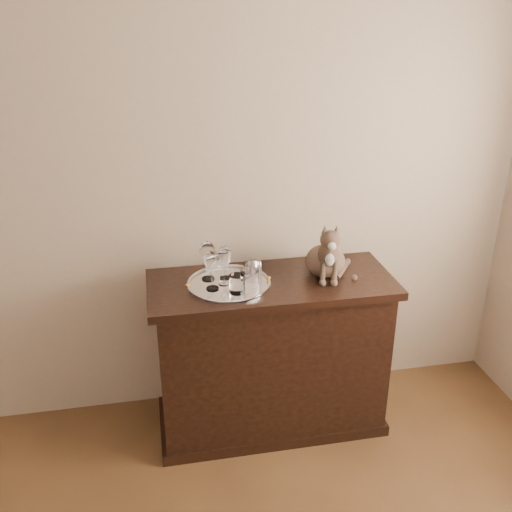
{
  "coord_description": "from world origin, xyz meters",
  "views": [
    {
      "loc": [
        0.06,
        -0.49,
        2.08
      ],
      "look_at": [
        0.53,
        1.95,
        0.98
      ],
      "focal_mm": 40.0,
      "sensor_mm": 36.0,
      "label": 1
    }
  ],
  "objects_px": {
    "tumbler_c": "(253,273)",
    "tumbler_a": "(250,280)",
    "tumbler_b": "(237,284)",
    "sideboard": "(271,354)",
    "wine_glass_b": "(225,262)",
    "cat": "(326,247)",
    "wine_glass_d": "(224,267)",
    "tray": "(229,285)",
    "wine_glass_c": "(212,270)",
    "wine_glass_a": "(208,260)"
  },
  "relations": [
    {
      "from": "wine_glass_c",
      "to": "wine_glass_d",
      "type": "bearing_deg",
      "value": 36.68
    },
    {
      "from": "sideboard",
      "to": "tray",
      "type": "relative_size",
      "value": 3.0
    },
    {
      "from": "tumbler_c",
      "to": "cat",
      "type": "xyz_separation_m",
      "value": [
        0.37,
        0.03,
        0.09
      ]
    },
    {
      "from": "tray",
      "to": "tumbler_b",
      "type": "relative_size",
      "value": 4.61
    },
    {
      "from": "wine_glass_b",
      "to": "cat",
      "type": "distance_m",
      "value": 0.5
    },
    {
      "from": "wine_glass_c",
      "to": "tumbler_c",
      "type": "height_order",
      "value": "wine_glass_c"
    },
    {
      "from": "tumbler_a",
      "to": "tumbler_c",
      "type": "bearing_deg",
      "value": 69.88
    },
    {
      "from": "tray",
      "to": "wine_glass_b",
      "type": "distance_m",
      "value": 0.11
    },
    {
      "from": "wine_glass_b",
      "to": "tumbler_a",
      "type": "bearing_deg",
      "value": -57.6
    },
    {
      "from": "wine_glass_d",
      "to": "cat",
      "type": "bearing_deg",
      "value": 1.7
    },
    {
      "from": "sideboard",
      "to": "wine_glass_c",
      "type": "height_order",
      "value": "wine_glass_c"
    },
    {
      "from": "tumbler_b",
      "to": "tumbler_c",
      "type": "bearing_deg",
      "value": 45.06
    },
    {
      "from": "sideboard",
      "to": "wine_glass_a",
      "type": "xyz_separation_m",
      "value": [
        -0.3,
        0.06,
        0.53
      ]
    },
    {
      "from": "tumbler_a",
      "to": "tumbler_b",
      "type": "bearing_deg",
      "value": -167.97
    },
    {
      "from": "wine_glass_c",
      "to": "wine_glass_b",
      "type": "bearing_deg",
      "value": 53.9
    },
    {
      "from": "wine_glass_c",
      "to": "wine_glass_d",
      "type": "height_order",
      "value": "wine_glass_c"
    },
    {
      "from": "sideboard",
      "to": "wine_glass_c",
      "type": "relative_size",
      "value": 6.25
    },
    {
      "from": "tray",
      "to": "cat",
      "type": "xyz_separation_m",
      "value": [
        0.48,
        0.02,
        0.15
      ]
    },
    {
      "from": "tray",
      "to": "tumbler_c",
      "type": "relative_size",
      "value": 4.09
    },
    {
      "from": "sideboard",
      "to": "tumbler_b",
      "type": "xyz_separation_m",
      "value": [
        -0.18,
        -0.1,
        0.48
      ]
    },
    {
      "from": "tumbler_c",
      "to": "cat",
      "type": "bearing_deg",
      "value": 4.58
    },
    {
      "from": "tumbler_a",
      "to": "sideboard",
      "type": "bearing_deg",
      "value": 36.47
    },
    {
      "from": "wine_glass_d",
      "to": "tumbler_c",
      "type": "distance_m",
      "value": 0.14
    },
    {
      "from": "tray",
      "to": "tumbler_c",
      "type": "height_order",
      "value": "tumbler_c"
    },
    {
      "from": "tumbler_b",
      "to": "cat",
      "type": "height_order",
      "value": "cat"
    },
    {
      "from": "sideboard",
      "to": "wine_glass_b",
      "type": "height_order",
      "value": "wine_glass_b"
    },
    {
      "from": "wine_glass_b",
      "to": "cat",
      "type": "height_order",
      "value": "cat"
    },
    {
      "from": "wine_glass_d",
      "to": "tumbler_b",
      "type": "relative_size",
      "value": 2.01
    },
    {
      "from": "tray",
      "to": "wine_glass_b",
      "type": "xyz_separation_m",
      "value": [
        -0.01,
        0.07,
        0.09
      ]
    },
    {
      "from": "tumbler_a",
      "to": "cat",
      "type": "distance_m",
      "value": 0.42
    },
    {
      "from": "tray",
      "to": "wine_glass_a",
      "type": "bearing_deg",
      "value": 141.91
    },
    {
      "from": "sideboard",
      "to": "wine_glass_a",
      "type": "bearing_deg",
      "value": 168.53
    },
    {
      "from": "sideboard",
      "to": "wine_glass_b",
      "type": "bearing_deg",
      "value": 165.28
    },
    {
      "from": "sideboard",
      "to": "tray",
      "type": "bearing_deg",
      "value": -177.27
    },
    {
      "from": "tumbler_b",
      "to": "wine_glass_d",
      "type": "bearing_deg",
      "value": 115.1
    },
    {
      "from": "wine_glass_c",
      "to": "tumbler_a",
      "type": "relative_size",
      "value": 1.95
    },
    {
      "from": "tray",
      "to": "tumbler_a",
      "type": "distance_m",
      "value": 0.13
    },
    {
      "from": "tumbler_c",
      "to": "tumbler_a",
      "type": "bearing_deg",
      "value": -110.12
    },
    {
      "from": "wine_glass_b",
      "to": "wine_glass_d",
      "type": "distance_m",
      "value": 0.06
    },
    {
      "from": "tumbler_b",
      "to": "wine_glass_a",
      "type": "bearing_deg",
      "value": 125.25
    },
    {
      "from": "tray",
      "to": "tumbler_c",
      "type": "xyz_separation_m",
      "value": [
        0.11,
        -0.01,
        0.05
      ]
    },
    {
      "from": "tray",
      "to": "wine_glass_a",
      "type": "height_order",
      "value": "wine_glass_a"
    },
    {
      "from": "tumbler_c",
      "to": "tumbler_b",
      "type": "bearing_deg",
      "value": -134.94
    },
    {
      "from": "tumbler_b",
      "to": "tumbler_c",
      "type": "distance_m",
      "value": 0.13
    },
    {
      "from": "wine_glass_c",
      "to": "wine_glass_d",
      "type": "relative_size",
      "value": 1.1
    },
    {
      "from": "sideboard",
      "to": "tumbler_c",
      "type": "bearing_deg",
      "value": -170.8
    },
    {
      "from": "wine_glass_c",
      "to": "cat",
      "type": "xyz_separation_m",
      "value": [
        0.57,
        0.06,
        0.05
      ]
    },
    {
      "from": "wine_glass_d",
      "to": "tumbler_a",
      "type": "bearing_deg",
      "value": -39.61
    },
    {
      "from": "tumbler_a",
      "to": "tumbler_c",
      "type": "relative_size",
      "value": 1.0
    },
    {
      "from": "wine_glass_b",
      "to": "cat",
      "type": "bearing_deg",
      "value": -5.02
    }
  ]
}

